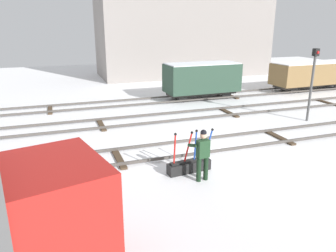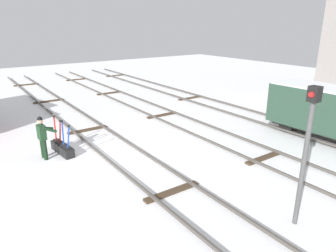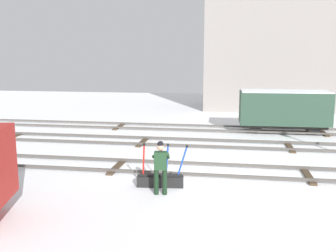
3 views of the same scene
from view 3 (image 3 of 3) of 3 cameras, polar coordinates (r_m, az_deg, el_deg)
The scene contains 8 objects.
ground_plane at distance 14.49m, azimuth 6.00°, elevation -6.79°, with size 60.00×60.00×0.00m, color white.
track_main_line at distance 14.46m, azimuth 6.01°, elevation -6.39°, with size 44.00×1.94×0.18m.
track_siding_near at distance 18.70m, azimuth 6.79°, elevation -2.56°, with size 44.00×1.94×0.18m.
track_siding_far at distance 22.53m, azimuth 7.23°, elevation -0.35°, with size 44.00×1.94×0.18m.
switch_lever_frame at distance 12.86m, azimuth -1.10°, elevation -7.80°, with size 1.69×0.52×1.45m.
rail_worker at distance 11.97m, azimuth -1.11°, elevation -5.69°, with size 0.59×0.66×1.69m.
apartment_building at distance 33.31m, azimuth 19.71°, elevation 11.24°, with size 16.15×6.46×10.25m.
freight_car_mid_siding at distance 22.52m, azimuth 16.67°, elevation 2.48°, with size 4.88×2.14×2.34m.
Camera 3 is at (0.72, -13.83, 4.25)m, focal length 41.46 mm.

